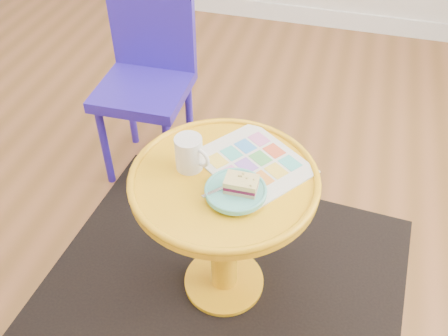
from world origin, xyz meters
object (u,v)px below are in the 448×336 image
(chair, at_px, (148,71))
(side_table, at_px, (224,212))
(newspaper, at_px, (253,163))
(mug, at_px, (189,153))
(plate, at_px, (236,191))

(chair, bearing_deg, side_table, -51.84)
(chair, xyz_separation_m, newspaper, (0.58, -0.53, 0.08))
(newspaper, bearing_deg, side_table, -92.23)
(mug, bearing_deg, plate, -5.20)
(chair, distance_m, plate, 0.89)
(side_table, bearing_deg, plate, -50.47)
(newspaper, height_order, plate, plate)
(side_table, distance_m, plate, 0.19)
(mug, height_order, plate, mug)
(chair, distance_m, mug, 0.73)
(chair, xyz_separation_m, mug, (0.40, -0.60, 0.14))
(mug, bearing_deg, newspaper, 41.77)
(chair, height_order, newspaper, chair)
(newspaper, relative_size, plate, 1.76)
(newspaper, xyz_separation_m, mug, (-0.19, -0.07, 0.06))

